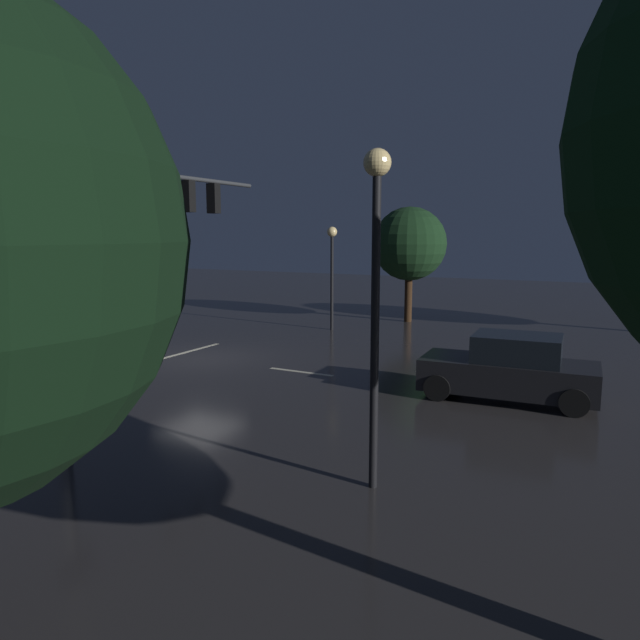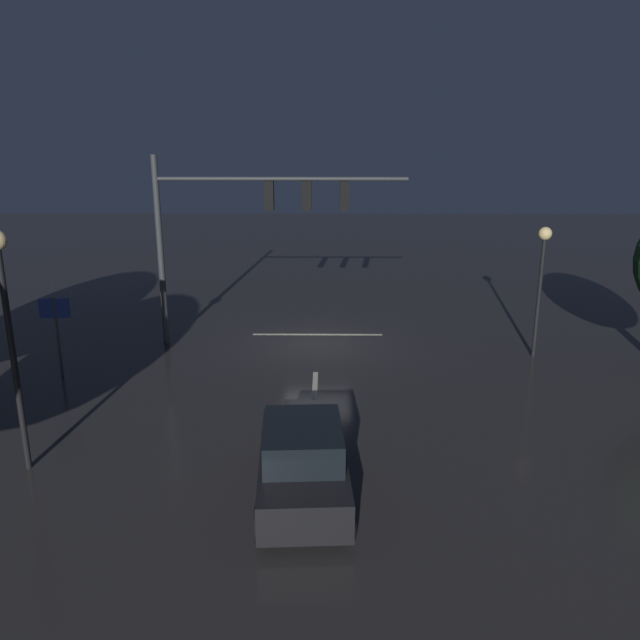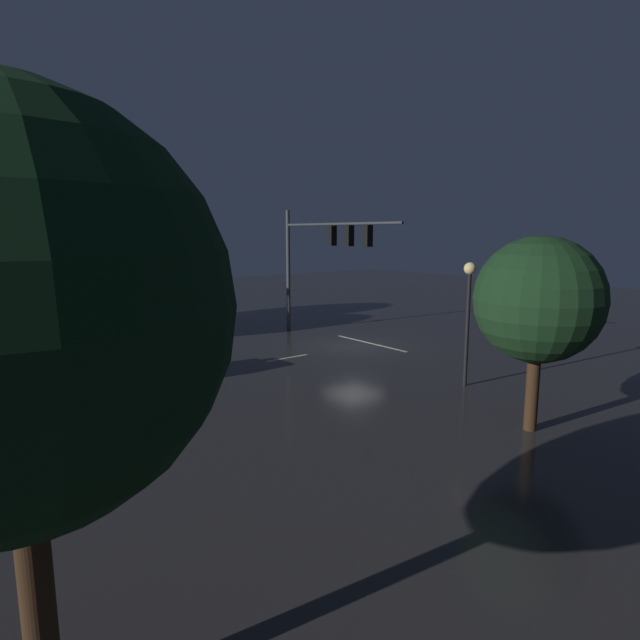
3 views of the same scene
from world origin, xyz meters
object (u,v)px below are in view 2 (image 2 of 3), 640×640
traffic_signal_assembly (249,214)px  street_lamp_left_kerb (542,266)px  car_approaching (303,461)px  street_lamp_right_kerb (6,309)px  route_sign (56,320)px

traffic_signal_assembly → street_lamp_left_kerb: (-9.92, 1.24, -1.58)m
car_approaching → street_lamp_right_kerb: size_ratio=0.80×
traffic_signal_assembly → car_approaching: size_ratio=1.97×
car_approaching → route_sign: route_sign is taller
street_lamp_right_kerb → route_sign: 6.12m
car_approaching → street_lamp_left_kerb: (-7.69, -8.92, 2.41)m
traffic_signal_assembly → car_approaching: traffic_signal_assembly is taller
street_lamp_left_kerb → route_sign: size_ratio=1.71×
street_lamp_right_kerb → street_lamp_left_kerb: bearing=-151.0°
car_approaching → route_sign: 10.42m
street_lamp_right_kerb → route_sign: (1.47, -5.62, -1.92)m
street_lamp_right_kerb → route_sign: street_lamp_right_kerb is taller
car_approaching → street_lamp_left_kerb: size_ratio=0.99×
traffic_signal_assembly → street_lamp_right_kerb: 10.03m
street_lamp_left_kerb → route_sign: 15.79m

